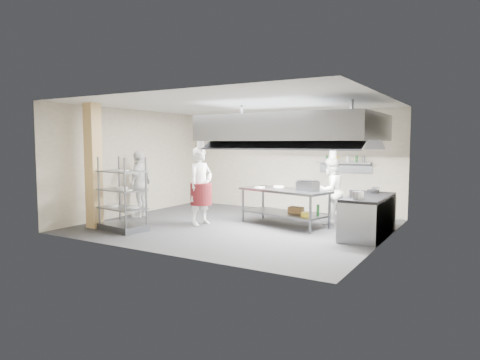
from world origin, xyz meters
The scene contains 23 objects.
floor centered at (0.00, 0.00, 0.00)m, with size 7.00×7.00×0.00m, color #2E2E30.
ceiling centered at (0.00, 0.00, 3.00)m, with size 7.00×7.00×0.00m, color silver.
wall_back centered at (0.00, 3.00, 1.50)m, with size 7.00×7.00×0.00m, color #A0947F.
wall_left centered at (-3.50, 0.00, 1.50)m, with size 6.00×6.00×0.00m, color #A0947F.
wall_right centered at (3.50, 0.00, 1.50)m, with size 6.00×6.00×0.00m, color #A0947F.
column centered at (-2.90, -1.90, 1.50)m, with size 0.30×0.30×3.00m, color tan.
exhaust_hood centered at (1.30, 0.40, 2.40)m, with size 4.00×2.50×0.60m, color slate.
hood_strip_a centered at (0.40, 0.40, 2.08)m, with size 1.60×0.12×0.04m, color white.
hood_strip_b centered at (2.20, 0.40, 2.08)m, with size 1.60×0.12×0.04m, color white.
wall_shelf centered at (1.80, 2.84, 1.50)m, with size 1.50×0.28×0.04m, color slate.
island centered at (0.96, 0.69, 0.46)m, with size 2.28×0.95×0.91m, color gray, non-canonical shape.
island_worktop centered at (0.96, 0.69, 0.88)m, with size 2.28×0.95×0.06m, color slate.
island_undershelf centered at (0.96, 0.69, 0.30)m, with size 2.09×0.85×0.04m, color slate.
pass_rack centered at (-2.06, -1.80, 0.86)m, with size 1.15×0.67×1.73m, color slate, non-canonical shape.
cooking_range centered at (3.08, 0.50, 0.42)m, with size 0.80×2.00×0.84m, color gray.
range_top centered at (3.08, 0.50, 0.87)m, with size 0.78×1.96×0.06m, color black.
chef_head centered at (-0.89, -0.27, 0.97)m, with size 0.71×0.47×1.94m, color white.
chef_line centered at (1.88, 1.45, 0.85)m, with size 0.82×0.64×1.69m, color white.
chef_plating centered at (-3.00, -0.23, 0.92)m, with size 1.08×0.45×1.85m, color white.
griddle centered at (1.60, 0.64, 1.02)m, with size 0.46×0.36×0.23m, color slate.
wicker_basket centered at (1.24, 0.78, 0.40)m, with size 0.35×0.24×0.15m, color brown.
stockpot centered at (2.93, -0.03, 0.99)m, with size 0.26×0.26×0.18m, color gray.
plate_stack centered at (-2.06, -1.80, 0.55)m, with size 0.28×0.28×0.05m, color white.
Camera 1 is at (5.39, -8.95, 2.06)m, focal length 32.00 mm.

